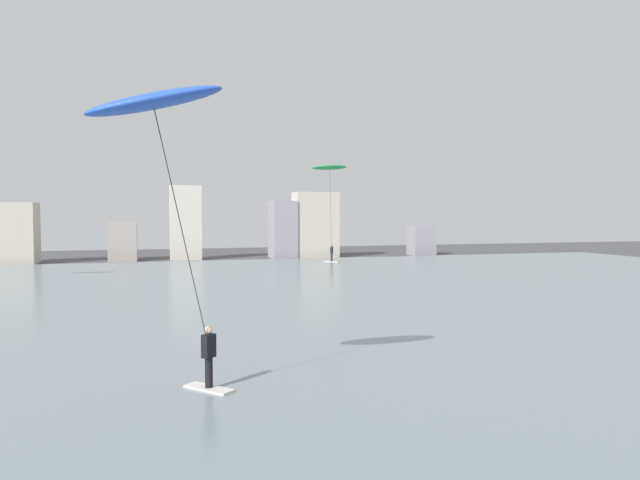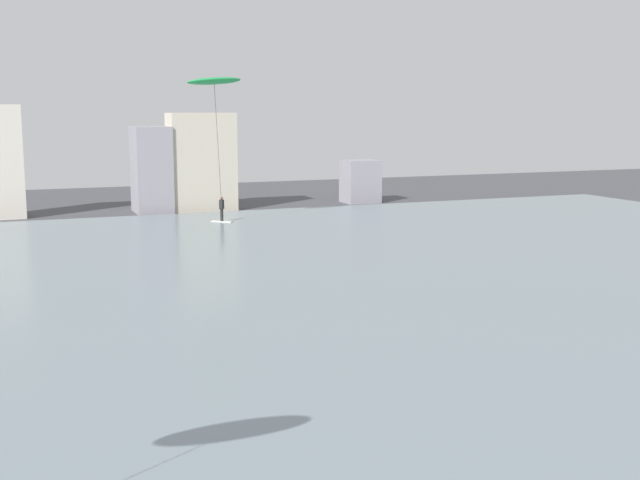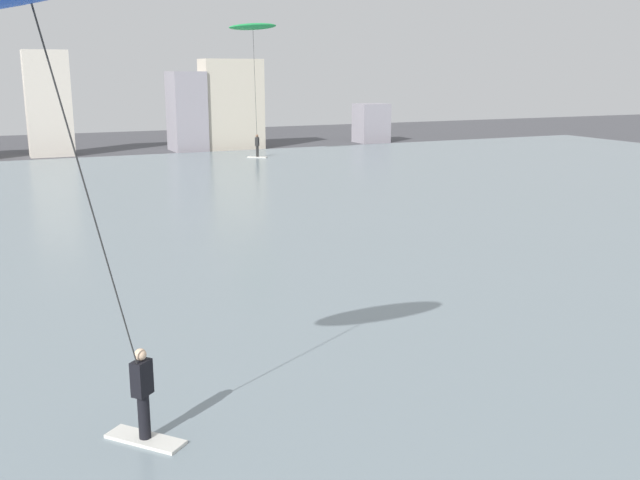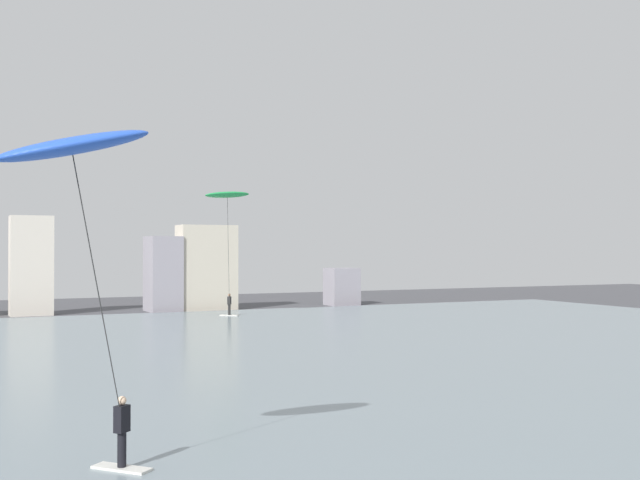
{
  "view_description": "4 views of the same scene",
  "coord_description": "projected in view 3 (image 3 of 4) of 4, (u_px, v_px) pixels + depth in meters",
  "views": [
    {
      "loc": [
        -8.84,
        -1.01,
        4.61
      ],
      "look_at": [
        -3.35,
        17.12,
        3.79
      ],
      "focal_mm": 32.33,
      "sensor_mm": 36.0,
      "label": 1
    },
    {
      "loc": [
        -5.22,
        1.15,
        7.28
      ],
      "look_at": [
        1.23,
        17.14,
        4.5
      ],
      "focal_mm": 45.33,
      "sensor_mm": 36.0,
      "label": 2
    },
    {
      "loc": [
        -9.28,
        2.58,
        6.16
      ],
      "look_at": [
        -2.35,
        17.7,
        2.27
      ],
      "focal_mm": 40.68,
      "sensor_mm": 36.0,
      "label": 3
    },
    {
      "loc": [
        -10.96,
        -3.93,
        5.05
      ],
      "look_at": [
        -1.72,
        15.26,
        5.31
      ],
      "focal_mm": 43.91,
      "sensor_mm": 36.0,
      "label": 4
    }
  ],
  "objects": [
    {
      "name": "kitesurfer_blue",
      "position": [
        45.0,
        43.0,
        9.07
      ],
      "size": [
        3.52,
        2.89,
        7.58
      ],
      "color": "silver",
      "rests_on": "water_bay"
    },
    {
      "name": "kitesurfer_green",
      "position": [
        253.0,
        37.0,
        48.21
      ],
      "size": [
        3.63,
        3.35,
        9.31
      ],
      "color": "silver",
      "rests_on": "water_bay"
    },
    {
      "name": "water_bay",
      "position": [
        239.0,
        221.0,
        30.26
      ],
      "size": [
        84.0,
        52.0,
        0.1
      ],
      "primitive_type": "cube",
      "color": "gray",
      "rests_on": "ground"
    },
    {
      "name": "far_shore_buildings",
      "position": [
        58.0,
        115.0,
        53.09
      ],
      "size": [
        46.41,
        4.88,
        7.64
      ],
      "color": "beige",
      "rests_on": "ground"
    }
  ]
}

